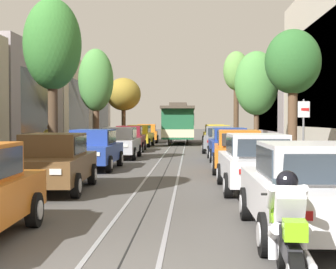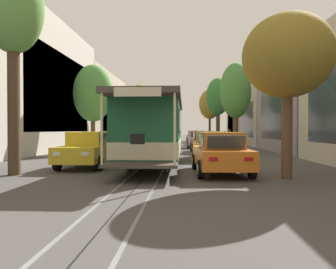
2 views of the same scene
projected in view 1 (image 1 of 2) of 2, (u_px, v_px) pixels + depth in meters
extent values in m
plane|color=#4C4947|center=(173.00, 156.00, 27.37)|extent=(160.00, 160.00, 0.00)
cube|color=gray|center=(166.00, 152.00, 30.79)|extent=(0.08, 61.96, 0.01)
cube|color=gray|center=(183.00, 152.00, 30.74)|extent=(0.08, 61.96, 0.01)
cube|color=black|center=(175.00, 152.00, 30.77)|extent=(0.03, 61.96, 0.01)
cube|color=gray|center=(6.00, 99.00, 31.13)|extent=(4.44, 10.49, 6.48)
cube|color=#2D3842|center=(41.00, 104.00, 31.04)|extent=(0.04, 7.55, 3.89)
cube|color=beige|center=(47.00, 102.00, 41.92)|extent=(5.46, 10.49, 6.91)
cube|color=#2D3842|center=(80.00, 106.00, 41.81)|extent=(0.04, 7.55, 4.15)
cube|color=beige|center=(76.00, 108.00, 52.70)|extent=(5.46, 10.49, 6.47)
cube|color=#2D3842|center=(102.00, 111.00, 52.59)|extent=(0.04, 7.55, 3.88)
cube|color=#2D3842|center=(312.00, 76.00, 30.27)|extent=(0.04, 12.59, 6.14)
cube|color=gray|center=(291.00, 107.00, 48.17)|extent=(4.58, 17.69, 6.34)
cube|color=#2D3842|center=(266.00, 110.00, 48.28)|extent=(0.04, 12.59, 3.80)
cube|color=#2D3842|center=(5.00, 163.00, 8.07)|extent=(0.09, 1.81, 0.47)
cube|color=#B21414|center=(29.00, 181.00, 10.09)|extent=(0.28, 0.05, 0.12)
cylinder|color=black|center=(34.00, 210.00, 9.28)|extent=(0.22, 0.65, 0.64)
cylinder|color=silver|center=(40.00, 210.00, 9.27)|extent=(0.03, 0.35, 0.35)
cube|color=brown|center=(53.00, 167.00, 14.02)|extent=(1.97, 4.37, 0.66)
cube|color=brown|center=(54.00, 144.00, 14.15)|extent=(1.56, 2.12, 0.60)
cube|color=#2D3842|center=(47.00, 147.00, 13.32)|extent=(1.34, 0.28, 0.47)
cube|color=#2D3842|center=(63.00, 143.00, 15.34)|extent=(1.30, 0.25, 0.45)
cube|color=#2D3842|center=(81.00, 144.00, 14.15)|extent=(0.10, 1.81, 0.47)
cube|color=#2D3842|center=(27.00, 144.00, 14.16)|extent=(0.10, 1.81, 0.47)
cube|color=white|center=(55.00, 172.00, 11.86)|extent=(0.28, 0.05, 0.14)
cube|color=#B21414|center=(86.00, 158.00, 16.18)|extent=(0.28, 0.05, 0.12)
cube|color=white|center=(8.00, 172.00, 11.86)|extent=(0.28, 0.05, 0.14)
cube|color=#B21414|center=(51.00, 158.00, 16.18)|extent=(0.28, 0.05, 0.12)
cylinder|color=black|center=(76.00, 186.00, 12.70)|extent=(0.23, 0.65, 0.64)
cylinder|color=silver|center=(80.00, 186.00, 12.70)|extent=(0.03, 0.35, 0.35)
cylinder|color=black|center=(6.00, 186.00, 12.70)|extent=(0.23, 0.65, 0.64)
cylinder|color=silver|center=(1.00, 186.00, 12.70)|extent=(0.03, 0.35, 0.35)
cylinder|color=black|center=(92.00, 174.00, 15.36)|extent=(0.23, 0.65, 0.64)
cylinder|color=silver|center=(96.00, 174.00, 15.36)|extent=(0.03, 0.35, 0.35)
cylinder|color=black|center=(34.00, 174.00, 15.37)|extent=(0.23, 0.65, 0.64)
cylinder|color=silver|center=(30.00, 174.00, 15.37)|extent=(0.03, 0.35, 0.35)
cube|color=#233D93|center=(93.00, 153.00, 20.18)|extent=(1.85, 4.32, 0.66)
cube|color=#233D93|center=(94.00, 137.00, 20.31)|extent=(1.50, 2.08, 0.60)
cube|color=#2D3842|center=(89.00, 138.00, 19.48)|extent=(1.33, 0.24, 0.47)
cube|color=#2D3842|center=(99.00, 136.00, 21.49)|extent=(1.30, 0.21, 0.45)
cube|color=#2D3842|center=(112.00, 137.00, 20.27)|extent=(0.05, 1.81, 0.47)
cube|color=#2D3842|center=(75.00, 137.00, 20.35)|extent=(0.05, 1.81, 0.47)
cube|color=white|center=(96.00, 154.00, 17.99)|extent=(0.28, 0.04, 0.14)
cube|color=#B21414|center=(115.00, 147.00, 22.30)|extent=(0.28, 0.04, 0.12)
cube|color=white|center=(65.00, 154.00, 18.05)|extent=(0.28, 0.04, 0.14)
cube|color=#B21414|center=(90.00, 147.00, 22.36)|extent=(0.28, 0.04, 0.12)
cylinder|color=black|center=(109.00, 164.00, 18.81)|extent=(0.21, 0.64, 0.64)
cylinder|color=silver|center=(112.00, 164.00, 18.80)|extent=(0.02, 0.35, 0.35)
cylinder|color=black|center=(62.00, 164.00, 18.91)|extent=(0.21, 0.64, 0.64)
cylinder|color=silver|center=(59.00, 164.00, 18.92)|extent=(0.02, 0.35, 0.35)
cylinder|color=black|center=(120.00, 159.00, 21.47)|extent=(0.21, 0.64, 0.64)
cylinder|color=silver|center=(122.00, 159.00, 21.47)|extent=(0.02, 0.35, 0.35)
cylinder|color=black|center=(79.00, 158.00, 21.57)|extent=(0.21, 0.64, 0.64)
cylinder|color=silver|center=(76.00, 158.00, 21.58)|extent=(0.02, 0.35, 0.35)
cube|color=#B7B7BC|center=(120.00, 146.00, 25.84)|extent=(1.80, 4.30, 0.66)
cube|color=#B7B7BC|center=(120.00, 133.00, 25.97)|extent=(1.48, 2.06, 0.60)
cube|color=#2D3842|center=(118.00, 134.00, 25.14)|extent=(1.33, 0.22, 0.47)
cube|color=#2D3842|center=(123.00, 133.00, 27.16)|extent=(1.30, 0.20, 0.45)
cube|color=#2D3842|center=(134.00, 133.00, 25.94)|extent=(0.03, 1.81, 0.47)
cube|color=#2D3842|center=(105.00, 133.00, 26.01)|extent=(0.03, 1.81, 0.47)
cube|color=white|center=(125.00, 146.00, 23.66)|extent=(0.28, 0.04, 0.14)
cube|color=#B21414|center=(135.00, 142.00, 27.97)|extent=(0.28, 0.04, 0.12)
cube|color=white|center=(101.00, 146.00, 23.71)|extent=(0.28, 0.04, 0.14)
cube|color=#B21414|center=(115.00, 142.00, 28.02)|extent=(0.28, 0.04, 0.12)
cylinder|color=black|center=(134.00, 154.00, 24.48)|extent=(0.20, 0.64, 0.64)
cylinder|color=silver|center=(136.00, 154.00, 24.48)|extent=(0.02, 0.35, 0.35)
cylinder|color=black|center=(98.00, 154.00, 24.56)|extent=(0.20, 0.64, 0.64)
cylinder|color=silver|center=(95.00, 154.00, 24.56)|extent=(0.02, 0.35, 0.35)
cylinder|color=black|center=(139.00, 151.00, 27.15)|extent=(0.20, 0.64, 0.64)
cylinder|color=silver|center=(141.00, 151.00, 27.14)|extent=(0.02, 0.35, 0.35)
cylinder|color=black|center=(107.00, 150.00, 27.22)|extent=(0.20, 0.64, 0.64)
cylinder|color=silver|center=(105.00, 150.00, 27.23)|extent=(0.02, 0.35, 0.35)
cube|color=maroon|center=(129.00, 141.00, 31.84)|extent=(1.94, 4.36, 0.66)
cube|color=maroon|center=(129.00, 131.00, 31.97)|extent=(1.54, 2.11, 0.60)
cube|color=#2D3842|center=(128.00, 131.00, 31.13)|extent=(1.34, 0.27, 0.47)
cube|color=#2D3842|center=(131.00, 131.00, 33.15)|extent=(1.30, 0.24, 0.45)
cube|color=#2D3842|center=(141.00, 131.00, 31.96)|extent=(0.09, 1.81, 0.47)
cube|color=#2D3842|center=(118.00, 131.00, 31.98)|extent=(0.09, 1.81, 0.47)
cube|color=white|center=(136.00, 141.00, 29.67)|extent=(0.28, 0.05, 0.14)
cube|color=#B21414|center=(140.00, 138.00, 33.99)|extent=(0.28, 0.05, 0.12)
cube|color=white|center=(116.00, 141.00, 29.68)|extent=(0.28, 0.05, 0.14)
cube|color=#B21414|center=(124.00, 138.00, 34.00)|extent=(0.28, 0.05, 0.12)
cylinder|color=black|center=(142.00, 147.00, 30.50)|extent=(0.22, 0.65, 0.64)
cylinder|color=silver|center=(144.00, 147.00, 30.50)|extent=(0.03, 0.35, 0.35)
cylinder|color=black|center=(113.00, 147.00, 30.52)|extent=(0.22, 0.65, 0.64)
cylinder|color=silver|center=(111.00, 147.00, 30.52)|extent=(0.03, 0.35, 0.35)
cylinder|color=black|center=(144.00, 145.00, 33.17)|extent=(0.22, 0.65, 0.64)
cylinder|color=silver|center=(146.00, 145.00, 33.17)|extent=(0.03, 0.35, 0.35)
cylinder|color=black|center=(118.00, 145.00, 33.19)|extent=(0.22, 0.65, 0.64)
cylinder|color=silver|center=(116.00, 145.00, 33.19)|extent=(0.03, 0.35, 0.35)
cube|color=gold|center=(139.00, 138.00, 37.30)|extent=(1.94, 4.36, 0.66)
cube|color=gold|center=(139.00, 129.00, 37.43)|extent=(1.54, 2.11, 0.60)
cube|color=#2D3842|center=(138.00, 130.00, 36.59)|extent=(1.34, 0.26, 0.47)
cube|color=#2D3842|center=(141.00, 129.00, 38.61)|extent=(1.30, 0.24, 0.45)
cube|color=#2D3842|center=(149.00, 129.00, 37.37)|extent=(0.09, 1.81, 0.47)
cube|color=#2D3842|center=(129.00, 129.00, 37.49)|extent=(0.09, 1.81, 0.47)
cube|color=white|center=(143.00, 137.00, 35.10)|extent=(0.28, 0.05, 0.14)
cube|color=#B21414|center=(150.00, 135.00, 39.40)|extent=(0.28, 0.05, 0.12)
cube|color=white|center=(127.00, 137.00, 35.18)|extent=(0.28, 0.05, 0.14)
cube|color=#B21414|center=(136.00, 135.00, 39.49)|extent=(0.28, 0.05, 0.12)
cylinder|color=black|center=(149.00, 143.00, 35.91)|extent=(0.22, 0.65, 0.64)
cylinder|color=silver|center=(150.00, 143.00, 35.90)|extent=(0.03, 0.35, 0.35)
cylinder|color=black|center=(124.00, 143.00, 36.05)|extent=(0.22, 0.65, 0.64)
cylinder|color=silver|center=(123.00, 143.00, 36.05)|extent=(0.03, 0.35, 0.35)
cylinder|color=black|center=(153.00, 141.00, 38.57)|extent=(0.22, 0.65, 0.64)
cylinder|color=silver|center=(154.00, 141.00, 38.56)|extent=(0.03, 0.35, 0.35)
cylinder|color=black|center=(130.00, 141.00, 38.70)|extent=(0.22, 0.65, 0.64)
cylinder|color=silver|center=(128.00, 141.00, 38.71)|extent=(0.03, 0.35, 0.35)
cube|color=orange|center=(147.00, 135.00, 43.41)|extent=(1.99, 4.38, 0.66)
cube|color=orange|center=(147.00, 128.00, 43.55)|extent=(1.57, 2.13, 0.60)
cube|color=#2D3842|center=(146.00, 128.00, 42.71)|extent=(1.34, 0.28, 0.47)
cube|color=#2D3842|center=(147.00, 128.00, 44.73)|extent=(1.30, 0.26, 0.45)
cube|color=#2D3842|center=(155.00, 128.00, 43.55)|extent=(0.11, 1.81, 0.47)
cube|color=#2D3842|center=(138.00, 128.00, 43.55)|extent=(0.11, 1.81, 0.47)
cube|color=white|center=(152.00, 135.00, 41.25)|extent=(0.28, 0.05, 0.14)
cube|color=#B21414|center=(154.00, 133.00, 45.57)|extent=(0.28, 0.05, 0.12)
cube|color=white|center=(139.00, 135.00, 41.25)|extent=(0.28, 0.05, 0.14)
cube|color=#B21414|center=(141.00, 133.00, 45.57)|extent=(0.28, 0.05, 0.12)
cylinder|color=black|center=(157.00, 140.00, 42.09)|extent=(0.23, 0.65, 0.64)
cylinder|color=silver|center=(158.00, 140.00, 42.09)|extent=(0.04, 0.35, 0.35)
cylinder|color=black|center=(135.00, 140.00, 42.09)|extent=(0.23, 0.65, 0.64)
cylinder|color=silver|center=(134.00, 140.00, 42.09)|extent=(0.04, 0.35, 0.35)
cylinder|color=black|center=(157.00, 138.00, 44.76)|extent=(0.23, 0.65, 0.64)
cylinder|color=silver|center=(159.00, 138.00, 44.76)|extent=(0.04, 0.35, 0.35)
cylinder|color=black|center=(137.00, 138.00, 44.76)|extent=(0.23, 0.65, 0.64)
cylinder|color=silver|center=(136.00, 138.00, 44.76)|extent=(0.04, 0.35, 0.35)
cube|color=silver|center=(307.00, 198.00, 8.57)|extent=(1.80, 4.30, 0.66)
cube|color=silver|center=(309.00, 161.00, 8.40)|extent=(1.48, 2.07, 0.60)
cube|color=#2D3842|center=(299.00, 159.00, 9.24)|extent=(1.33, 0.22, 0.47)
cube|color=#2D3842|center=(329.00, 169.00, 7.22)|extent=(1.30, 0.20, 0.45)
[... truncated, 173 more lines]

